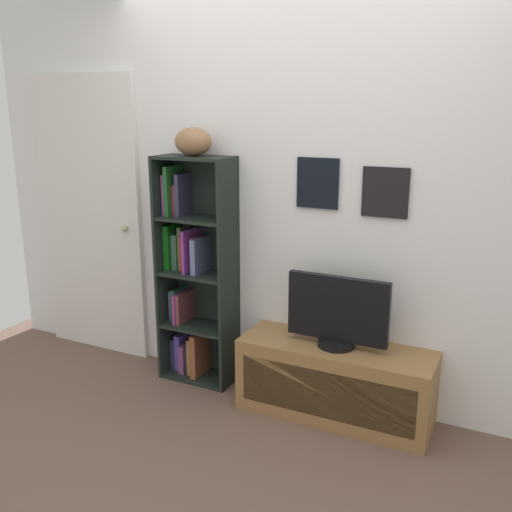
# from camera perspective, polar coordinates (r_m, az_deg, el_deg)

# --- Properties ---
(ground) EXTENTS (5.20, 5.20, 0.04)m
(ground) POSITION_cam_1_polar(r_m,az_deg,el_deg) (3.01, -4.53, -22.64)
(ground) COLOR brown
(back_wall) EXTENTS (4.80, 0.08, 2.60)m
(back_wall) POSITION_cam_1_polar(r_m,az_deg,el_deg) (3.44, 4.68, 6.31)
(back_wall) COLOR silver
(back_wall) RESTS_ON ground
(bookshelf) EXTENTS (0.50, 0.26, 1.51)m
(bookshelf) POSITION_cam_1_polar(r_m,az_deg,el_deg) (3.77, -6.45, -2.03)
(bookshelf) COLOR black
(bookshelf) RESTS_ON ground
(football) EXTENTS (0.25, 0.18, 0.18)m
(football) POSITION_cam_1_polar(r_m,az_deg,el_deg) (3.56, -6.41, 11.47)
(football) COLOR #8A603E
(football) RESTS_ON bookshelf
(tv_stand) EXTENTS (1.15, 0.39, 0.45)m
(tv_stand) POSITION_cam_1_polar(r_m,az_deg,el_deg) (3.46, 8.01, -12.48)
(tv_stand) COLOR olive
(tv_stand) RESTS_ON ground
(television) EXTENTS (0.60, 0.22, 0.43)m
(television) POSITION_cam_1_polar(r_m,az_deg,el_deg) (3.29, 8.28, -5.78)
(television) COLOR black
(television) RESTS_ON tv_stand
(door) EXTENTS (0.90, 0.09, 2.04)m
(door) POSITION_cam_1_polar(r_m,az_deg,el_deg) (4.31, -16.42, 3.71)
(door) COLOR silver
(door) RESTS_ON ground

